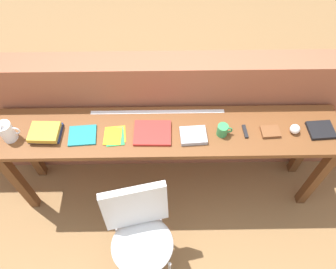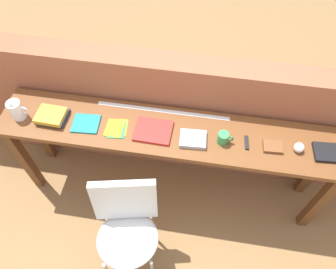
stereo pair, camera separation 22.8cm
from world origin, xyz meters
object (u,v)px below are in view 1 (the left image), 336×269
(pamphlet_pile_colourful, at_px, (115,136))
(sports_ball_small, at_px, (295,129))
(book_open_centre, at_px, (152,133))
(mug, at_px, (223,130))
(pitcher_white, at_px, (7,132))
(multitool_folded, at_px, (245,131))
(book_stack_leftmost, at_px, (45,133))
(chair_white_moulded, at_px, (140,232))
(book_repair_rightmost, at_px, (321,130))
(leather_journal_brown, at_px, (270,132))
(magazine_cycling, at_px, (82,135))

(pamphlet_pile_colourful, relative_size, sports_ball_small, 2.59)
(sports_ball_small, bearing_deg, book_open_centre, -179.96)
(book_open_centre, distance_m, mug, 0.49)
(pitcher_white, relative_size, sports_ball_small, 2.61)
(pamphlet_pile_colourful, distance_m, multitool_folded, 0.92)
(book_stack_leftmost, height_order, multitool_folded, book_stack_leftmost)
(chair_white_moulded, height_order, pitcher_white, pitcher_white)
(book_open_centre, bearing_deg, multitool_folded, 1.75)
(pamphlet_pile_colourful, xyz_separation_m, multitool_folded, (0.92, 0.02, 0.00))
(book_repair_rightmost, bearing_deg, pamphlet_pile_colourful, 177.15)
(mug, bearing_deg, chair_white_moulded, -135.56)
(book_open_centre, xyz_separation_m, multitool_folded, (0.66, 0.00, -0.00))
(mug, bearing_deg, sports_ball_small, 0.97)
(pamphlet_pile_colourful, bearing_deg, sports_ball_small, 0.70)
(pitcher_white, height_order, pamphlet_pile_colourful, pitcher_white)
(pamphlet_pile_colourful, relative_size, book_repair_rightmost, 1.02)
(book_stack_leftmost, relative_size, book_open_centre, 0.85)
(pamphlet_pile_colourful, bearing_deg, book_open_centre, 3.20)
(multitool_folded, bearing_deg, mug, -175.61)
(multitool_folded, bearing_deg, sports_ball_small, -0.67)
(book_open_centre, distance_m, leather_journal_brown, 0.83)
(pitcher_white, distance_m, book_open_centre, 0.99)
(book_open_centre, xyz_separation_m, book_repair_rightmost, (1.20, 0.01, 0.00))
(multitool_folded, distance_m, book_repair_rightmost, 0.54)
(book_stack_leftmost, distance_m, leather_journal_brown, 1.58)
(book_open_centre, relative_size, multitool_folded, 2.37)
(pitcher_white, bearing_deg, book_open_centre, 1.21)
(book_stack_leftmost, height_order, book_open_centre, book_stack_leftmost)
(book_stack_leftmost, relative_size, pamphlet_pile_colourful, 1.21)
(pitcher_white, height_order, book_open_centre, pitcher_white)
(pamphlet_pile_colourful, bearing_deg, book_repair_rightmost, 0.82)
(chair_white_moulded, bearing_deg, pamphlet_pile_colourful, 106.73)
(pamphlet_pile_colourful, xyz_separation_m, sports_ball_small, (1.27, 0.02, 0.03))
(chair_white_moulded, xyz_separation_m, magazine_cycling, (-0.40, 0.57, 0.36))
(pitcher_white, bearing_deg, chair_white_moulded, -32.12)
(pamphlet_pile_colourful, bearing_deg, multitool_folded, 1.22)
(book_repair_rightmost, bearing_deg, book_stack_leftmost, 176.47)
(pitcher_white, bearing_deg, magazine_cycling, 1.21)
(multitool_folded, relative_size, leather_journal_brown, 0.85)
(pitcher_white, distance_m, magazine_cycling, 0.50)
(pamphlet_pile_colourful, xyz_separation_m, book_open_centre, (0.26, 0.01, 0.01))
(chair_white_moulded, bearing_deg, mug, 44.44)
(chair_white_moulded, xyz_separation_m, mug, (0.59, 0.57, 0.40))
(chair_white_moulded, xyz_separation_m, sports_ball_small, (1.10, 0.58, 0.39))
(leather_journal_brown, bearing_deg, pamphlet_pile_colourful, 177.40)
(pamphlet_pile_colourful, relative_size, leather_journal_brown, 1.41)
(magazine_cycling, bearing_deg, sports_ball_small, -3.62)
(leather_journal_brown, height_order, book_repair_rightmost, same)
(mug, distance_m, sports_ball_small, 0.51)
(pitcher_white, distance_m, leather_journal_brown, 1.82)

